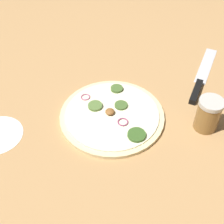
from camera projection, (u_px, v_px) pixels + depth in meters
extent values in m
plane|color=tan|center=(112.00, 117.00, 0.89)|extent=(3.00, 3.00, 0.00)
cylinder|color=beige|center=(112.00, 116.00, 0.89)|extent=(0.30, 0.30, 0.01)
cylinder|color=#EFE5C1|center=(112.00, 114.00, 0.88)|extent=(0.27, 0.27, 0.00)
cylinder|color=#47662D|center=(118.00, 89.00, 0.95)|extent=(0.04, 0.04, 0.01)
ellipsoid|color=brown|center=(110.00, 111.00, 0.88)|extent=(0.03, 0.03, 0.01)
torus|color=#A34C70|center=(85.00, 97.00, 0.92)|extent=(0.03, 0.03, 0.00)
cylinder|color=#567538|center=(95.00, 106.00, 0.90)|extent=(0.04, 0.04, 0.01)
cylinder|color=#385B23|center=(137.00, 135.00, 0.82)|extent=(0.05, 0.05, 0.01)
cylinder|color=#47662D|center=(121.00, 105.00, 0.90)|extent=(0.04, 0.04, 0.01)
torus|color=#934266|center=(123.00, 122.00, 0.85)|extent=(0.03, 0.03, 0.00)
cube|color=silver|center=(206.00, 65.00, 1.06)|extent=(0.21, 0.09, 0.00)
cube|color=black|center=(196.00, 92.00, 0.95)|extent=(0.11, 0.05, 0.02)
cylinder|color=olive|center=(208.00, 115.00, 0.84)|extent=(0.06, 0.06, 0.09)
cylinder|color=beige|center=(212.00, 102.00, 0.80)|extent=(0.07, 0.07, 0.01)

